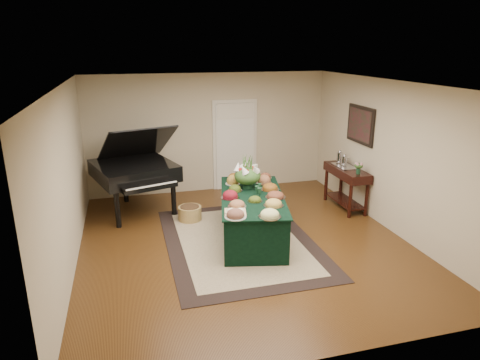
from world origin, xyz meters
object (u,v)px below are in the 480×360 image
object	(u,v)px
mahogany_sideboard	(346,177)
buffet_table	(252,216)
grand_piano	(135,170)
floral_centerpiece	(248,173)

from	to	relation	value
mahogany_sideboard	buffet_table	bearing A→B (deg)	-158.83
grand_piano	mahogany_sideboard	size ratio (longest dim) A/B	1.63
buffet_table	mahogany_sideboard	xyz separation A→B (m)	(2.30, 0.89, 0.27)
floral_centerpiece	grand_piano	xyz separation A→B (m)	(-1.95, 1.40, -0.19)
floral_centerpiece	mahogany_sideboard	xyz separation A→B (m)	(2.27, 0.48, -0.41)
mahogany_sideboard	floral_centerpiece	bearing A→B (deg)	-168.16
buffet_table	floral_centerpiece	world-z (taller)	floral_centerpiece
floral_centerpiece	grand_piano	world-z (taller)	grand_piano
grand_piano	mahogany_sideboard	world-z (taller)	grand_piano
buffet_table	mahogany_sideboard	size ratio (longest dim) A/B	1.94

